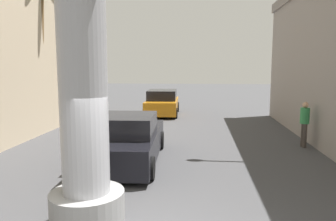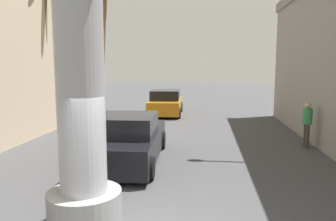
# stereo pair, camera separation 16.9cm
# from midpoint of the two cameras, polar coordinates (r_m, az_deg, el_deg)

# --- Properties ---
(ground_plane) EXTENTS (86.55, 86.55, 0.00)m
(ground_plane) POSITION_cam_midpoint_polar(r_m,az_deg,el_deg) (14.81, 1.74, -4.15)
(ground_plane) COLOR #424244
(car_lead) EXTENTS (2.30, 4.94, 1.56)m
(car_lead) POSITION_cam_midpoint_polar(r_m,az_deg,el_deg) (10.53, -7.82, -5.18)
(car_lead) COLOR black
(car_lead) RESTS_ON ground
(car_far) EXTENTS (2.16, 4.32, 1.56)m
(car_far) POSITION_cam_midpoint_polar(r_m,az_deg,el_deg) (20.71, -1.25, 1.30)
(car_far) COLOR black
(car_far) RESTS_ON ground
(palm_tree_mid_left) EXTENTS (2.89, 2.98, 6.71)m
(palm_tree_mid_left) POSITION_cam_midpoint_polar(r_m,az_deg,el_deg) (16.11, -22.02, 10.31)
(palm_tree_mid_left) COLOR brown
(palm_tree_mid_left) RESTS_ON ground
(palm_tree_far_left) EXTENTS (2.69, 2.46, 8.89)m
(palm_tree_far_left) POSITION_cam_midpoint_polar(r_m,az_deg,el_deg) (24.81, -12.24, 13.43)
(palm_tree_far_left) COLOR brown
(palm_tree_far_left) RESTS_ON ground
(pedestrian_mid_right) EXTENTS (0.37, 0.37, 1.72)m
(pedestrian_mid_right) POSITION_cam_midpoint_polar(r_m,az_deg,el_deg) (13.28, 22.35, -1.67)
(pedestrian_mid_right) COLOR #3F3833
(pedestrian_mid_right) RESTS_ON ground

